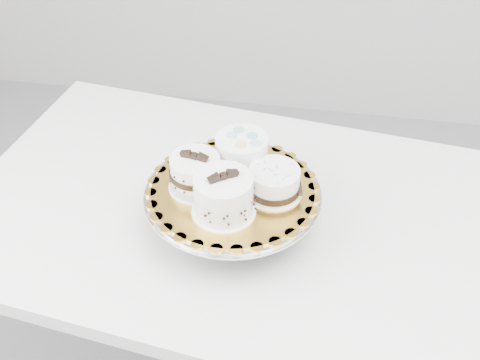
% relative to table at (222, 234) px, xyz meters
% --- Properties ---
extents(table, '(1.21, 0.89, 0.75)m').
position_rel_table_xyz_m(table, '(0.00, 0.00, 0.00)').
color(table, white).
rests_on(table, floor).
extents(cake_stand, '(0.36, 0.36, 0.10)m').
position_rel_table_xyz_m(cake_stand, '(0.04, -0.06, 0.15)').
color(cake_stand, gray).
rests_on(cake_stand, table).
extents(cake_board, '(0.42, 0.42, 0.00)m').
position_rel_table_xyz_m(cake_board, '(0.04, -0.06, 0.19)').
color(cake_board, gold).
rests_on(cake_board, cake_stand).
extents(cake_swirl, '(0.15, 0.15, 0.10)m').
position_rel_table_xyz_m(cake_swirl, '(0.03, -0.12, 0.23)').
color(cake_swirl, white).
rests_on(cake_swirl, cake_board).
extents(cake_banded, '(0.11, 0.11, 0.09)m').
position_rel_table_xyz_m(cake_banded, '(-0.04, -0.06, 0.22)').
color(cake_banded, white).
rests_on(cake_banded, cake_board).
extents(cake_dots, '(0.13, 0.13, 0.08)m').
position_rel_table_xyz_m(cake_dots, '(0.04, 0.01, 0.23)').
color(cake_dots, white).
rests_on(cake_dots, cake_board).
extents(cake_ribbon, '(0.12, 0.12, 0.06)m').
position_rel_table_xyz_m(cake_ribbon, '(0.12, -0.05, 0.22)').
color(cake_ribbon, white).
rests_on(cake_ribbon, cake_board).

